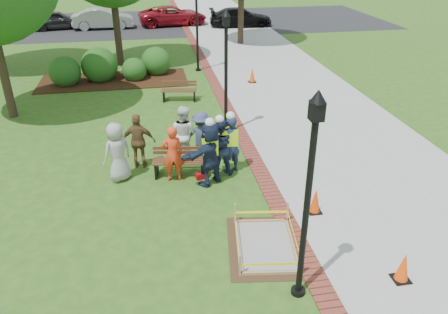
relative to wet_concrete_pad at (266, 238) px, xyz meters
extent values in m
plane|color=#285116|center=(-0.99, 1.48, -0.23)|extent=(100.00, 100.00, 0.00)
cube|color=#9E9E99|center=(4.01, 11.48, -0.22)|extent=(6.00, 60.00, 0.02)
cube|color=maroon|center=(0.76, 11.48, -0.22)|extent=(0.50, 60.00, 0.03)
cube|color=#381E0F|center=(-3.99, 13.48, -0.21)|extent=(7.00, 3.00, 0.05)
cube|color=black|center=(-0.99, 28.48, -0.23)|extent=(36.00, 12.00, 0.01)
cube|color=#47331E|center=(0.00, 0.00, -0.23)|extent=(2.01, 2.52, 0.01)
cube|color=gray|center=(0.00, 0.00, -0.21)|extent=(1.44, 1.95, 0.04)
cube|color=tan|center=(0.00, 0.00, -0.19)|extent=(1.58, 2.09, 0.08)
cube|color=tan|center=(0.00, 0.00, 0.04)|extent=(1.61, 2.12, 0.55)
cube|color=yellow|center=(0.00, 0.00, 0.07)|extent=(1.56, 2.07, 0.06)
cube|color=#55381D|center=(-1.65, 3.64, 0.24)|extent=(1.60, 0.70, 0.04)
cube|color=#55381D|center=(-1.61, 3.88, 0.48)|extent=(1.54, 0.29, 0.25)
cube|color=black|center=(-1.65, 3.64, -0.01)|extent=(1.47, 0.73, 0.46)
cube|color=brown|center=(-1.09, 10.10, 0.23)|extent=(1.55, 0.66, 0.04)
cube|color=brown|center=(-1.06, 10.34, 0.46)|extent=(1.49, 0.27, 0.24)
cube|color=black|center=(-1.09, 10.10, -0.01)|extent=(1.42, 0.70, 0.44)
cube|color=black|center=(2.48, -1.55, -0.21)|extent=(0.35, 0.35, 0.05)
cone|color=#FA4A07|center=(2.48, -1.55, 0.14)|extent=(0.28, 0.28, 0.65)
cube|color=black|center=(1.60, 1.11, -0.21)|extent=(0.35, 0.35, 0.05)
cone|color=#E73F07|center=(1.60, 1.11, 0.13)|extent=(0.27, 0.27, 0.64)
cube|color=black|center=(2.56, 12.02, -0.21)|extent=(0.36, 0.36, 0.05)
cone|color=#FB4D07|center=(2.56, 12.02, 0.14)|extent=(0.28, 0.28, 0.66)
cube|color=#A20C11|center=(-1.03, 3.36, -0.15)|extent=(0.38, 0.26, 0.18)
cylinder|color=black|center=(0.26, -1.52, 1.67)|extent=(0.12, 0.12, 3.80)
cube|color=black|center=(0.26, -1.52, 3.67)|extent=(0.22, 0.22, 0.32)
cone|color=black|center=(0.26, -1.52, 3.92)|extent=(0.28, 0.28, 0.22)
cylinder|color=black|center=(0.26, -1.52, -0.18)|extent=(0.28, 0.28, 0.10)
cylinder|color=black|center=(0.26, 6.48, 1.67)|extent=(0.12, 0.12, 3.80)
cube|color=black|center=(0.26, 6.48, 3.67)|extent=(0.22, 0.22, 0.32)
cone|color=black|center=(0.26, 6.48, 3.92)|extent=(0.28, 0.28, 0.22)
cylinder|color=black|center=(0.26, 6.48, -0.18)|extent=(0.28, 0.28, 0.10)
cylinder|color=black|center=(0.26, 14.48, 1.67)|extent=(0.12, 0.12, 3.80)
cylinder|color=black|center=(0.26, 14.48, -0.18)|extent=(0.28, 0.28, 0.10)
cylinder|color=#3D2D1E|center=(-7.64, 9.44, 2.02)|extent=(0.32, 0.32, 4.52)
cylinder|color=#3D2D1E|center=(-3.74, 16.43, 2.14)|extent=(0.36, 0.36, 4.74)
cylinder|color=#3D2D1E|center=(3.73, 20.17, 2.07)|extent=(0.37, 0.37, 4.61)
sphere|color=#1E4814|center=(-6.14, 13.23, -0.23)|extent=(1.46, 1.46, 1.46)
sphere|color=#1E4814|center=(-4.59, 13.67, -0.23)|extent=(1.72, 1.72, 1.72)
sphere|color=#1E4814|center=(-2.97, 13.43, -0.23)|extent=(1.17, 1.17, 1.17)
sphere|color=#1E4814|center=(-1.89, 14.26, -0.23)|extent=(1.47, 1.47, 1.47)
sphere|color=#1E4814|center=(-4.35, 14.62, -0.23)|extent=(0.90, 0.90, 0.90)
imported|color=#9D9D9D|center=(-3.37, 3.74, 0.64)|extent=(0.67, 0.61, 1.76)
imported|color=red|center=(-1.83, 3.43, 0.60)|extent=(0.54, 0.35, 1.68)
imported|color=white|center=(-1.41, 4.60, 0.67)|extent=(0.68, 0.66, 1.81)
imported|color=brown|center=(-2.77, 4.41, 0.62)|extent=(0.60, 0.44, 1.71)
imported|color=#384362|center=(-0.87, 4.51, 0.57)|extent=(0.61, 0.55, 1.61)
imported|color=#1B3048|center=(-0.81, 3.05, 0.70)|extent=(0.71, 0.64, 1.86)
cube|color=#A9E012|center=(-0.81, 3.05, 0.96)|extent=(0.42, 0.26, 0.52)
sphere|color=white|center=(-0.81, 3.05, 1.66)|extent=(0.25, 0.25, 0.25)
imported|color=#1C304A|center=(-0.12, 3.65, 0.65)|extent=(0.65, 0.52, 1.76)
cube|color=#A9E012|center=(-0.12, 3.65, 0.90)|extent=(0.42, 0.26, 0.52)
sphere|color=white|center=(-0.12, 3.65, 1.55)|extent=(0.25, 0.25, 0.25)
imported|color=#1C2A4A|center=(-0.45, 3.59, 0.62)|extent=(0.58, 0.41, 1.71)
cube|color=#A9E012|center=(-0.45, 3.59, 0.86)|extent=(0.42, 0.26, 0.52)
sphere|color=white|center=(-0.45, 3.59, 1.50)|extent=(0.25, 0.25, 0.25)
imported|color=black|center=(-8.60, 27.09, -0.23)|extent=(2.67, 4.71, 1.45)
imported|color=#9A9A9F|center=(-5.27, 26.67, -0.23)|extent=(2.24, 4.90, 1.58)
imported|color=maroon|center=(-0.09, 27.21, -0.23)|extent=(2.60, 4.99, 1.56)
imported|color=black|center=(4.94, 25.75, -0.23)|extent=(2.28, 4.67, 1.48)
camera|label=1|loc=(-2.34, -7.67, 6.21)|focal=35.00mm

